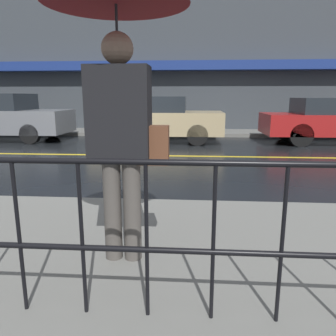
# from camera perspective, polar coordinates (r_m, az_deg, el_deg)

# --- Properties ---
(ground_plane) EXTENTS (80.00, 80.00, 0.00)m
(ground_plane) POSITION_cam_1_polar(r_m,az_deg,el_deg) (8.35, -11.06, 2.23)
(ground_plane) COLOR black
(sidewalk_far) EXTENTS (28.00, 1.76, 0.13)m
(sidewalk_far) POSITION_cam_1_polar(r_m,az_deg,el_deg) (12.93, -5.58, 6.24)
(sidewalk_far) COLOR slate
(sidewalk_far) RESTS_ON ground_plane
(lane_marking) EXTENTS (25.20, 0.12, 0.01)m
(lane_marking) POSITION_cam_1_polar(r_m,az_deg,el_deg) (8.35, -11.06, 2.26)
(lane_marking) COLOR gold
(lane_marking) RESTS_ON ground_plane
(building_storefront) EXTENTS (28.00, 0.85, 5.61)m
(building_storefront) POSITION_cam_1_polar(r_m,az_deg,el_deg) (13.91, -5.09, 17.93)
(building_storefront) COLOR #383D42
(building_storefront) RESTS_ON ground_plane
(pedestrian) EXTENTS (1.06, 1.06, 2.19)m
(pedestrian) POSITION_cam_1_polar(r_m,az_deg,el_deg) (2.57, -8.73, 21.11)
(pedestrian) COLOR #4C4742
(pedestrian) RESTS_ON sidewalk_near
(car_tan) EXTENTS (4.17, 1.76, 1.43)m
(car_tan) POSITION_cam_1_polar(r_m,az_deg,el_deg) (10.58, -2.18, 8.57)
(car_tan) COLOR tan
(car_tan) RESTS_ON ground_plane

